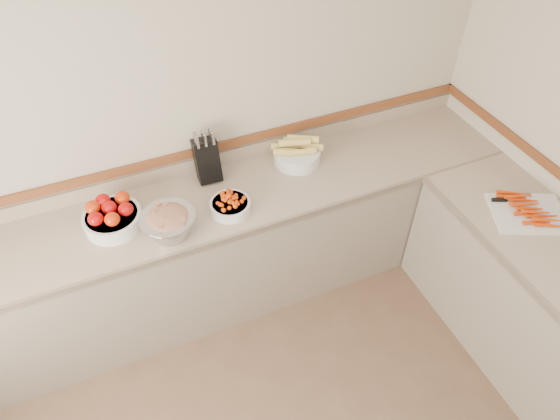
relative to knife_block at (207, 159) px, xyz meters
name	(u,v)px	position (x,y,z in m)	size (l,w,h in m)	color
back_wall	(182,120)	(-0.09, 0.10, 0.26)	(4.00, 4.00, 0.00)	#BEB39D
counter_back	(213,251)	(-0.09, -0.22, -0.59)	(4.00, 0.65, 1.08)	tan
knife_block	(207,159)	(0.00, 0.00, 0.00)	(0.15, 0.18, 0.36)	black
tomato_bowl	(112,216)	(-0.63, -0.19, -0.07)	(0.34, 0.34, 0.16)	silver
cherry_tomato_bowl	(230,204)	(0.03, -0.34, -0.10)	(0.24, 0.24, 0.13)	silver
corn_bowl	(297,153)	(0.58, -0.08, -0.07)	(0.34, 0.31, 0.18)	silver
rhubarb_bowl	(169,223)	(-0.35, -0.39, -0.05)	(0.31, 0.31, 0.17)	#B2B2BA
cutting_board	(528,211)	(1.63, -1.06, -0.13)	(0.53, 0.48, 0.06)	silver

